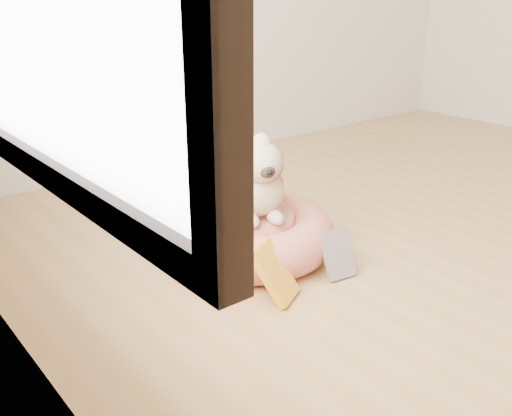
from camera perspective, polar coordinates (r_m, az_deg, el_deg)
pet_bed at (r=2.35m, az=-0.77°, el=-2.56°), size 0.71×0.71×0.18m
dog at (r=2.27m, az=-0.61°, el=3.99°), size 0.49×0.58×0.36m
book_yellow at (r=2.01m, az=1.86°, el=-6.53°), size 0.20×0.20×0.20m
book_white at (r=2.19m, az=8.18°, el=-4.60°), size 0.14×0.12×0.18m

